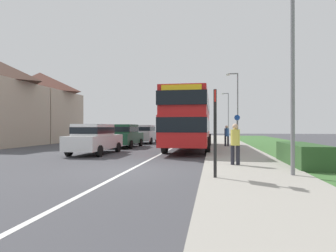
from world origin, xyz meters
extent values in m
plane|color=#424247|center=(0.00, 0.00, 0.00)|extent=(120.00, 120.00, 0.00)
cube|color=silver|center=(0.00, 8.00, 0.00)|extent=(0.14, 60.00, 0.01)
cube|color=#9E998E|center=(4.20, 6.00, 0.06)|extent=(3.20, 68.00, 0.12)
cube|color=#3D6B33|center=(8.50, 6.00, 0.04)|extent=(6.00, 68.00, 0.08)
cube|color=#2D5128|center=(6.30, 1.88, 0.45)|extent=(1.10, 3.56, 0.90)
cube|color=red|center=(1.41, 9.72, 1.32)|extent=(2.50, 11.12, 1.65)
cube|color=red|center=(1.41, 9.72, 2.92)|extent=(2.45, 10.89, 1.55)
cube|color=black|center=(1.41, 9.72, 1.65)|extent=(2.52, 11.17, 0.76)
cube|color=black|center=(1.41, 9.72, 3.00)|extent=(2.52, 11.17, 0.72)
cube|color=gold|center=(1.41, 4.22, 3.42)|extent=(2.00, 0.08, 0.44)
cylinder|color=black|center=(0.16, 13.16, 0.50)|extent=(0.30, 1.00, 1.00)
cylinder|color=black|center=(2.66, 13.16, 0.50)|extent=(0.30, 1.00, 1.00)
cylinder|color=black|center=(0.16, 6.66, 0.50)|extent=(0.30, 1.00, 1.00)
cylinder|color=black|center=(2.66, 6.66, 0.50)|extent=(0.30, 1.00, 1.00)
cube|color=silver|center=(-3.70, 5.64, 0.69)|extent=(1.73, 4.58, 0.77)
cube|color=silver|center=(-3.70, 5.42, 1.39)|extent=(1.53, 2.52, 0.63)
cube|color=black|center=(-3.70, 5.42, 1.36)|extent=(1.56, 2.55, 0.35)
cylinder|color=black|center=(-4.55, 7.07, 0.30)|extent=(0.20, 0.60, 0.60)
cylinder|color=black|center=(-2.85, 7.07, 0.30)|extent=(0.20, 0.60, 0.60)
cylinder|color=black|center=(-4.55, 4.22, 0.30)|extent=(0.20, 0.60, 0.60)
cylinder|color=black|center=(-2.85, 4.22, 0.30)|extent=(0.20, 0.60, 0.60)
cube|color=#19472D|center=(-3.68, 11.14, 0.70)|extent=(1.71, 4.43, 0.80)
cube|color=#19472D|center=(-3.68, 10.92, 1.42)|extent=(1.51, 2.44, 0.65)
cube|color=black|center=(-3.68, 10.92, 1.39)|extent=(1.54, 2.46, 0.36)
cylinder|color=black|center=(-4.51, 12.52, 0.30)|extent=(0.20, 0.60, 0.60)
cylinder|color=black|center=(-2.84, 12.52, 0.30)|extent=(0.20, 0.60, 0.60)
cylinder|color=black|center=(-4.51, 9.77, 0.30)|extent=(0.20, 0.60, 0.60)
cylinder|color=black|center=(-2.84, 9.77, 0.30)|extent=(0.20, 0.60, 0.60)
cube|color=#B7B7BC|center=(-3.47, 16.52, 0.70)|extent=(1.80, 4.24, 0.79)
cube|color=#B7B7BC|center=(-3.47, 16.31, 1.42)|extent=(1.58, 2.33, 0.65)
cube|color=black|center=(-3.47, 16.31, 1.38)|extent=(1.62, 2.36, 0.36)
cylinder|color=black|center=(-4.35, 17.83, 0.30)|extent=(0.20, 0.60, 0.60)
cylinder|color=black|center=(-2.58, 17.83, 0.30)|extent=(0.20, 0.60, 0.60)
cylinder|color=black|center=(-4.35, 15.20, 0.30)|extent=(0.20, 0.60, 0.60)
cylinder|color=black|center=(-2.58, 15.20, 0.30)|extent=(0.20, 0.60, 0.60)
cylinder|color=#23232D|center=(3.67, 1.33, 0.42)|extent=(0.14, 0.14, 0.85)
cylinder|color=#23232D|center=(3.87, 1.33, 0.42)|extent=(0.14, 0.14, 0.85)
cylinder|color=#D1C14C|center=(3.77, 1.33, 1.15)|extent=(0.34, 0.34, 0.60)
sphere|color=tan|center=(3.77, 1.33, 1.56)|extent=(0.22, 0.22, 0.22)
cylinder|color=#23232D|center=(3.88, 11.90, 0.42)|extent=(0.14, 0.14, 0.85)
cylinder|color=#23232D|center=(4.08, 11.90, 0.42)|extent=(0.14, 0.14, 0.85)
cylinder|color=#2D599E|center=(3.98, 11.90, 1.15)|extent=(0.34, 0.34, 0.60)
sphere|color=tan|center=(3.98, 11.90, 1.56)|extent=(0.22, 0.22, 0.22)
cylinder|color=black|center=(3.00, -1.47, 1.30)|extent=(0.09, 0.09, 2.60)
cube|color=red|center=(3.00, -1.47, 2.40)|extent=(0.04, 0.44, 0.32)
cube|color=black|center=(3.00, -1.45, 1.55)|extent=(0.06, 0.52, 0.68)
cylinder|color=slate|center=(4.86, 13.24, 1.05)|extent=(0.08, 0.08, 2.10)
cylinder|color=blue|center=(4.86, 13.24, 2.30)|extent=(0.44, 0.03, 0.44)
cylinder|color=slate|center=(5.27, -0.72, 4.17)|extent=(0.12, 0.12, 8.34)
cylinder|color=slate|center=(5.34, 18.24, 3.40)|extent=(0.12, 0.12, 6.80)
cube|color=slate|center=(4.89, 18.24, 6.75)|extent=(0.90, 0.10, 0.10)
cube|color=silver|center=(4.44, 18.24, 6.68)|extent=(0.36, 0.20, 0.14)
cylinder|color=slate|center=(5.47, 36.76, 3.56)|extent=(0.12, 0.12, 7.11)
cube|color=slate|center=(5.02, 36.76, 7.06)|extent=(0.90, 0.10, 0.10)
cube|color=silver|center=(4.57, 36.76, 6.99)|extent=(0.36, 0.20, 0.14)
cube|color=tan|center=(-14.86, 17.04, 2.57)|extent=(6.55, 6.41, 5.14)
pyramid|color=brown|center=(-14.86, 17.04, 6.20)|extent=(6.55, 6.41, 2.10)
camera|label=1|loc=(2.93, -9.39, 1.53)|focal=29.71mm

